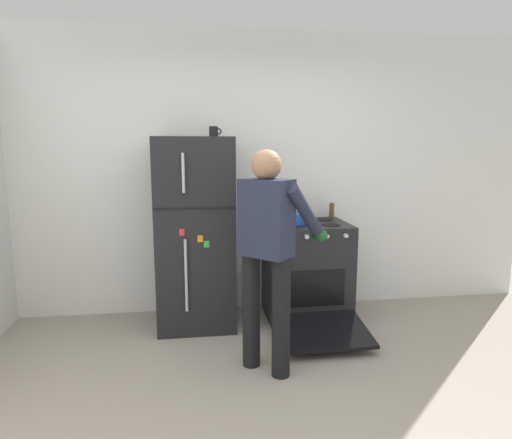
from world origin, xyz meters
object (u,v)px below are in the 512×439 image
object	(u,v)px
refrigerator	(195,233)
red_pot	(292,218)
person_cook	(269,241)
coffee_mug	(214,132)
stove_range	(307,272)
pepper_mill	(332,211)

from	to	relation	value
refrigerator	red_pot	world-z (taller)	refrigerator
person_cook	coffee_mug	distance (m)	1.31
red_pot	coffee_mug	distance (m)	1.05
stove_range	pepper_mill	distance (m)	0.66
refrigerator	coffee_mug	world-z (taller)	coffee_mug
red_pot	pepper_mill	distance (m)	0.52
person_cook	pepper_mill	xyz separation A→B (m)	(0.82, 1.14, 0.04)
person_cook	pepper_mill	size ratio (longest dim) A/B	10.58
coffee_mug	pepper_mill	distance (m)	1.38
pepper_mill	refrigerator	bearing A→B (deg)	-171.47
stove_range	red_pot	size ratio (longest dim) A/B	3.30
refrigerator	red_pot	bearing A→B (deg)	-3.25
stove_range	coffee_mug	size ratio (longest dim) A/B	10.91
stove_range	person_cook	distance (m)	1.17
stove_range	coffee_mug	distance (m)	1.56
stove_range	pepper_mill	size ratio (longest dim) A/B	8.08
refrigerator	red_pot	xyz separation A→B (m)	(0.88, -0.05, 0.12)
stove_range	person_cook	world-z (taller)	person_cook
coffee_mug	person_cook	bearing A→B (deg)	-71.40
red_pot	stove_range	bearing A→B (deg)	11.34
person_cook	red_pot	size ratio (longest dim) A/B	4.32
coffee_mug	red_pot	bearing A→B (deg)	-8.21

